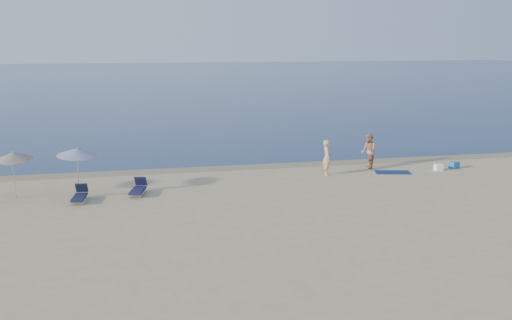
{
  "coord_description": "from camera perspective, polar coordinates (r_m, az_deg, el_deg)",
  "views": [
    {
      "loc": [
        -9.25,
        -12.73,
        6.53
      ],
      "look_at": [
        -2.26,
        16.0,
        1.0
      ],
      "focal_mm": 45.0,
      "sensor_mm": 36.0,
      "label": 1
    }
  ],
  "objects": [
    {
      "name": "lounger_right",
      "position": [
        28.03,
        -10.42,
        -2.53
      ],
      "size": [
        0.89,
        1.63,
        0.69
      ],
      "rotation": [
        0.0,
        0.0,
        -0.26
      ],
      "color": "#16183D",
      "rests_on": "ground"
    },
    {
      "name": "wet_sand_strip",
      "position": [
        34.07,
        2.35,
        -0.46
      ],
      "size": [
        240.0,
        1.6,
        0.0
      ],
      "primitive_type": "cube",
      "color": "#847254",
      "rests_on": "ground"
    },
    {
      "name": "ground",
      "position": [
        17.04,
        21.09,
        -12.69
      ],
      "size": [
        160.0,
        160.0,
        0.0
      ],
      "primitive_type": "plane",
      "color": "tan",
      "rests_on": "ground"
    },
    {
      "name": "white_bag",
      "position": [
        33.93,
        15.92,
        -0.63
      ],
      "size": [
        0.4,
        0.34,
        0.33
      ],
      "primitive_type": "cube",
      "rotation": [
        0.0,
        0.0,
        0.02
      ],
      "color": "white",
      "rests_on": "ground"
    },
    {
      "name": "person_right",
      "position": [
        33.59,
        9.98,
        0.8
      ],
      "size": [
        0.78,
        0.95,
        1.82
      ],
      "primitive_type": "imported",
      "rotation": [
        0.0,
        0.0,
        -1.67
      ],
      "color": "tan",
      "rests_on": "ground"
    },
    {
      "name": "beach_towel",
      "position": [
        32.87,
        12.05,
        -1.08
      ],
      "size": [
        1.9,
        1.38,
        0.03
      ],
      "primitive_type": "cube",
      "rotation": [
        0.0,
        0.0,
        -0.28
      ],
      "color": "#0E1D47",
      "rests_on": "ground"
    },
    {
      "name": "person_left",
      "position": [
        31.64,
        6.32,
        0.23
      ],
      "size": [
        0.52,
        0.7,
        1.74
      ],
      "primitive_type": "imported",
      "rotation": [
        0.0,
        0.0,
        1.4
      ],
      "color": "tan",
      "rests_on": "ground"
    },
    {
      "name": "umbrella_far",
      "position": [
        28.58,
        -20.78,
        0.34
      ],
      "size": [
        1.88,
        1.9,
        2.07
      ],
      "rotation": [
        0.0,
        0.0,
        -0.26
      ],
      "color": "silver",
      "rests_on": "ground"
    },
    {
      "name": "sea",
      "position": [
        113.3,
        -9.04,
        7.16
      ],
      "size": [
        240.0,
        160.0,
        0.01
      ],
      "primitive_type": "cube",
      "color": "#0B1E44",
      "rests_on": "ground"
    },
    {
      "name": "lounger_left",
      "position": [
        27.37,
        -15.4,
        -3.07
      ],
      "size": [
        0.7,
        1.56,
        0.67
      ],
      "rotation": [
        0.0,
        0.0,
        -0.14
      ],
      "color": "#141C39",
      "rests_on": "ground"
    },
    {
      "name": "umbrella_near",
      "position": [
        28.0,
        -15.63,
        0.69
      ],
      "size": [
        2.03,
        2.05,
        2.19
      ],
      "rotation": [
        0.0,
        0.0,
        0.23
      ],
      "color": "silver",
      "rests_on": "ground"
    },
    {
      "name": "blue_cooler",
      "position": [
        34.7,
        17.2,
        -0.44
      ],
      "size": [
        0.59,
        0.52,
        0.35
      ],
      "primitive_type": "cube",
      "rotation": [
        0.0,
        0.0,
        0.42
      ],
      "color": "#1F64AA",
      "rests_on": "ground"
    }
  ]
}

